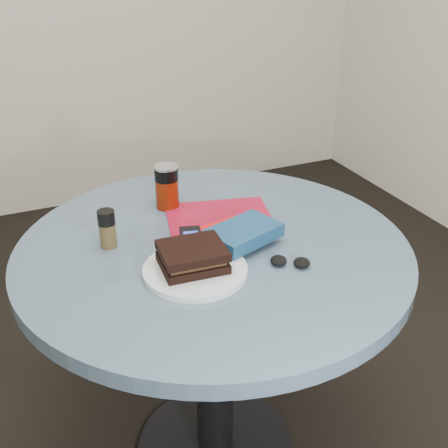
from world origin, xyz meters
name	(u,v)px	position (x,y,z in m)	size (l,w,h in m)	color
table	(214,296)	(0.00, 0.00, 0.59)	(1.00, 1.00, 0.75)	black
plate	(195,271)	(-0.09, -0.11, 0.76)	(0.24, 0.24, 0.02)	silver
sandwich	(193,257)	(-0.09, -0.10, 0.79)	(0.16, 0.14, 0.05)	black
soda_can	(167,187)	(-0.04, 0.25, 0.81)	(0.09, 0.09, 0.13)	maroon
pepper_grinder	(107,228)	(-0.25, 0.09, 0.80)	(0.05, 0.05, 0.10)	#4B3B20
magazine	(219,217)	(0.07, 0.12, 0.75)	(0.28, 0.21, 0.01)	maroon
red_book	(222,233)	(0.03, 0.02, 0.76)	(0.15, 0.10, 0.01)	red
novel	(244,233)	(0.07, -0.04, 0.79)	(0.18, 0.12, 0.03)	navy
mp3_player	(191,237)	(-0.06, 0.01, 0.78)	(0.08, 0.11, 0.02)	black
headphones	(290,262)	(0.13, -0.17, 0.76)	(0.10, 0.09, 0.02)	black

